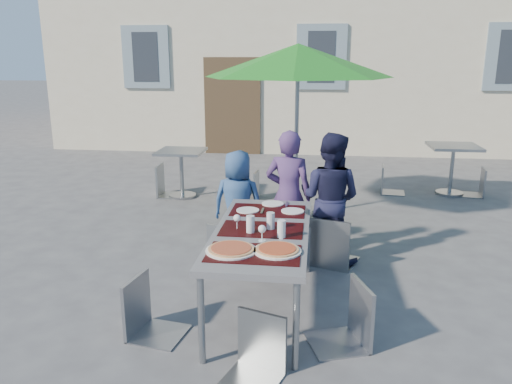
# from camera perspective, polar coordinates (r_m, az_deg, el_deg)

# --- Properties ---
(ground) EXTENTS (90.00, 90.00, 0.00)m
(ground) POSITION_cam_1_polar(r_m,az_deg,el_deg) (4.54, 6.86, -13.65)
(ground) COLOR #47474A
(ground) RESTS_ON ground
(dining_table) EXTENTS (0.80, 1.85, 0.76)m
(dining_table) POSITION_cam_1_polar(r_m,az_deg,el_deg) (4.30, 0.66, -5.00)
(dining_table) COLOR #48484D
(dining_table) RESTS_ON ground
(pizza_near_left) EXTENTS (0.39, 0.39, 0.03)m
(pizza_near_left) POSITION_cam_1_polar(r_m,az_deg,el_deg) (3.81, -2.87, -6.56)
(pizza_near_left) COLOR white
(pizza_near_left) RESTS_ON dining_table
(pizza_near_right) EXTENTS (0.37, 0.37, 0.03)m
(pizza_near_right) POSITION_cam_1_polar(r_m,az_deg,el_deg) (3.80, 2.44, -6.61)
(pizza_near_right) COLOR white
(pizza_near_right) RESTS_ON dining_table
(glassware) EXTENTS (0.46, 0.35, 0.15)m
(glassware) POSITION_cam_1_polar(r_m,az_deg,el_deg) (4.16, 0.88, -3.75)
(glassware) COLOR silver
(glassware) RESTS_ON dining_table
(place_settings) EXTENTS (0.69, 0.47, 0.01)m
(place_settings) POSITION_cam_1_polar(r_m,az_deg,el_deg) (4.85, 1.77, -1.86)
(place_settings) COLOR white
(place_settings) RESTS_ON dining_table
(child_0) EXTENTS (0.63, 0.45, 1.20)m
(child_0) POSITION_cam_1_polar(r_m,az_deg,el_deg) (5.61, -2.08, -1.26)
(child_0) COLOR #2D4D7D
(child_0) RESTS_ON ground
(child_1) EXTENTS (0.58, 0.44, 1.44)m
(child_1) POSITION_cam_1_polar(r_m,az_deg,el_deg) (5.46, 3.75, -0.40)
(child_1) COLOR #4B3165
(child_1) RESTS_ON ground
(child_2) EXTENTS (0.79, 0.63, 1.42)m
(child_2) POSITION_cam_1_polar(r_m,az_deg,el_deg) (5.43, 8.41, -0.71)
(child_2) COLOR #181936
(child_2) RESTS_ON ground
(chair_0) EXTENTS (0.51, 0.52, 0.88)m
(chair_0) POSITION_cam_1_polar(r_m,az_deg,el_deg) (5.30, -3.35, -3.24)
(chair_0) COLOR gray
(chair_0) RESTS_ON ground
(chair_1) EXTENTS (0.52, 0.52, 0.93)m
(chair_1) POSITION_cam_1_polar(r_m,az_deg,el_deg) (5.17, 3.74, -3.33)
(chair_1) COLOR gray
(chair_1) RESTS_ON ground
(chair_2) EXTENTS (0.60, 0.60, 1.05)m
(chair_2) POSITION_cam_1_polar(r_m,az_deg,el_deg) (5.31, 8.75, -2.14)
(chair_2) COLOR gray
(chair_2) RESTS_ON ground
(chair_3) EXTENTS (0.47, 0.47, 0.91)m
(chair_3) POSITION_cam_1_polar(r_m,az_deg,el_deg) (4.08, -12.55, -9.05)
(chair_3) COLOR gray
(chair_3) RESTS_ON ground
(chair_4) EXTENTS (0.53, 0.53, 0.94)m
(chair_4) POSITION_cam_1_polar(r_m,az_deg,el_deg) (3.92, 10.81, -9.69)
(chair_4) COLOR #91959D
(chair_4) RESTS_ON ground
(chair_5) EXTENTS (0.48, 0.49, 0.85)m
(chair_5) POSITION_cam_1_polar(r_m,az_deg,el_deg) (3.50, 0.02, -13.58)
(chair_5) COLOR gray
(chair_5) RESTS_ON ground
(patio_umbrella) EXTENTS (2.50, 2.50, 2.36)m
(patio_umbrella) POSITION_cam_1_polar(r_m,az_deg,el_deg) (6.78, 4.82, 14.59)
(patio_umbrella) COLOR #93969A
(patio_umbrella) RESTS_ON ground
(cafe_table_0) EXTENTS (0.71, 0.71, 0.77)m
(cafe_table_0) POSITION_cam_1_polar(r_m,az_deg,el_deg) (8.05, -8.52, 3.10)
(cafe_table_0) COLOR #93969A
(cafe_table_0) RESTS_ON ground
(bg_chair_l_0) EXTENTS (0.46, 0.45, 0.98)m
(bg_chair_l_0) POSITION_cam_1_polar(r_m,az_deg,el_deg) (8.15, -10.32, 3.50)
(bg_chair_l_0) COLOR gray
(bg_chair_l_0) RESTS_ON ground
(bg_chair_r_0) EXTENTS (0.40, 0.40, 0.84)m
(bg_chair_r_0) POSITION_cam_1_polar(r_m,az_deg,el_deg) (7.90, -0.60, 2.69)
(bg_chair_r_0) COLOR gray
(bg_chair_r_0) RESTS_ON ground
(cafe_table_1) EXTENTS (0.77, 0.77, 0.82)m
(cafe_table_1) POSITION_cam_1_polar(r_m,az_deg,el_deg) (8.70, 21.56, 3.50)
(cafe_table_1) COLOR #93969A
(cafe_table_1) RESTS_ON ground
(bg_chair_l_1) EXTENTS (0.43, 0.42, 0.86)m
(bg_chair_l_1) POSITION_cam_1_polar(r_m,az_deg,el_deg) (8.50, 14.97, 3.18)
(bg_chair_l_1) COLOR gray
(bg_chair_l_1) RESTS_ON ground
(bg_chair_r_1) EXTENTS (0.44, 0.43, 0.87)m
(bg_chair_r_1) POSITION_cam_1_polar(r_m,az_deg,el_deg) (8.79, 24.09, 2.78)
(bg_chair_r_1) COLOR gray
(bg_chair_r_1) RESTS_ON ground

